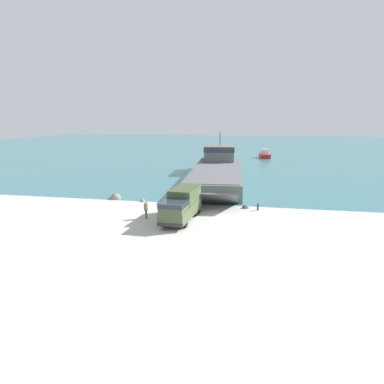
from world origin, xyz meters
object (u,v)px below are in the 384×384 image
at_px(soldier_on_ramp, 146,209).
at_px(moored_boat_a, 265,155).
at_px(landing_craft, 218,168).
at_px(military_truck, 181,204).
at_px(mooring_bollard, 258,207).

relative_size(soldier_on_ramp, moored_boat_a, 0.31).
height_order(landing_craft, moored_boat_a, landing_craft).
bearing_deg(soldier_on_ramp, moored_boat_a, 85.85).
bearing_deg(landing_craft, military_truck, -95.19).
bearing_deg(mooring_bollard, soldier_on_ramp, -152.33).
bearing_deg(soldier_on_ramp, landing_craft, 88.02).
bearing_deg(military_truck, soldier_on_ramp, -84.43).
relative_size(soldier_on_ramp, mooring_bollard, 2.26).
bearing_deg(military_truck, mooring_bollard, 128.87).
xyz_separation_m(soldier_on_ramp, moored_boat_a, (10.74, 63.27, -0.31)).
bearing_deg(moored_boat_a, soldier_on_ramp, 71.57).
relative_size(military_truck, mooring_bollard, 10.22).
bearing_deg(mooring_bollard, moored_boat_a, 90.39).
height_order(landing_craft, soldier_on_ramp, landing_craft).
bearing_deg(landing_craft, soldier_on_ramp, -102.93).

